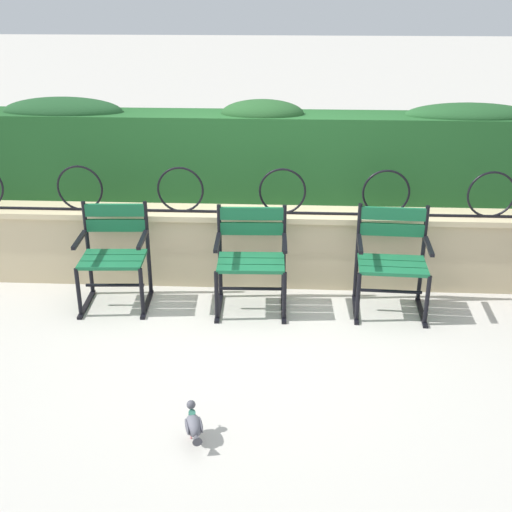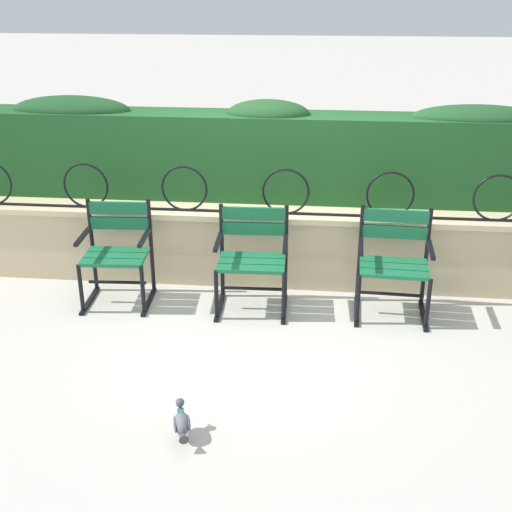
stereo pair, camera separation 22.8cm
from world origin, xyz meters
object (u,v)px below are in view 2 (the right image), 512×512
(park_chair_left, at_px, (117,251))
(pigeon_near_chairs, at_px, (182,423))
(park_chair_centre, at_px, (252,256))
(park_chair_right, at_px, (394,261))

(park_chair_left, distance_m, pigeon_near_chairs, 2.08)
(park_chair_centre, distance_m, park_chair_right, 1.18)
(park_chair_right, bearing_deg, park_chair_centre, -179.37)
(park_chair_left, bearing_deg, park_chair_right, 0.13)
(park_chair_right, height_order, pigeon_near_chairs, park_chair_right)
(park_chair_centre, bearing_deg, park_chair_left, 179.63)
(park_chair_right, bearing_deg, park_chair_left, -179.87)
(park_chair_centre, height_order, park_chair_right, park_chair_right)
(park_chair_left, relative_size, park_chair_right, 0.99)
(park_chair_left, distance_m, park_chair_right, 2.36)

